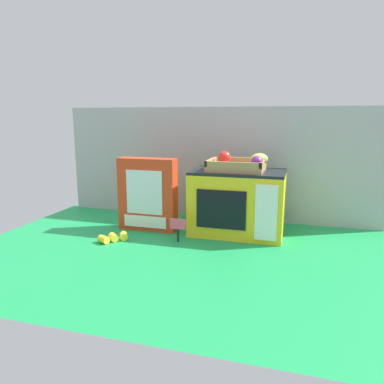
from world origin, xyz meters
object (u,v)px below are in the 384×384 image
(toy_microwave, at_px, (238,202))
(price_sign, at_px, (178,226))
(food_groups_crate, at_px, (239,165))
(cookie_set_box, at_px, (148,194))
(loose_toy_banana, at_px, (114,238))

(toy_microwave, bearing_deg, price_sign, -138.99)
(toy_microwave, xyz_separation_m, food_groups_crate, (0.00, -0.00, 0.17))
(food_groups_crate, distance_m, cookie_set_box, 0.44)
(cookie_set_box, height_order, price_sign, cookie_set_box)
(cookie_set_box, distance_m, loose_toy_banana, 0.26)
(cookie_set_box, xyz_separation_m, loose_toy_banana, (-0.07, -0.20, -0.15))
(cookie_set_box, distance_m, price_sign, 0.25)
(loose_toy_banana, bearing_deg, cookie_set_box, 70.15)
(toy_microwave, height_order, loose_toy_banana, toy_microwave)
(toy_microwave, distance_m, food_groups_crate, 0.17)
(toy_microwave, relative_size, loose_toy_banana, 3.46)
(price_sign, distance_m, loose_toy_banana, 0.28)
(toy_microwave, bearing_deg, cookie_set_box, -171.52)
(food_groups_crate, bearing_deg, cookie_set_box, -171.85)
(food_groups_crate, bearing_deg, price_sign, -139.55)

